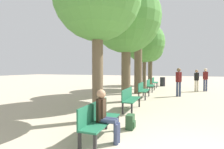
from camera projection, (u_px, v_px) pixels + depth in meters
bench_row_0 at (98, 118)px, 4.22m from camera, size 0.44×1.57×0.90m
bench_row_1 at (130, 97)px, 7.23m from camera, size 0.44×1.57×0.90m
bench_row_2 at (143, 89)px, 10.23m from camera, size 0.44×1.57×0.90m
bench_row_3 at (150, 84)px, 13.24m from camera, size 0.44×1.57×0.90m
bench_row_4 at (154, 82)px, 16.24m from camera, size 0.44×1.57×0.90m
tree_row_1 at (126, 19)px, 8.97m from camera, size 3.58×3.58×6.11m
tree_row_2 at (138, 24)px, 12.03m from camera, size 2.89×2.89×6.39m
tree_row_3 at (144, 43)px, 14.58m from camera, size 3.35×3.35×5.60m
tree_row_4 at (150, 50)px, 18.19m from camera, size 2.67×2.67×5.11m
person_seated at (106, 114)px, 4.08m from camera, size 0.55×0.31×1.23m
backpack at (130, 122)px, 4.96m from camera, size 0.24×0.31×0.41m
pedestrian_near at (179, 80)px, 10.81m from camera, size 0.36×0.31×1.76m
pedestrian_mid at (205, 78)px, 13.25m from camera, size 0.35×0.28×1.74m
pedestrian_far at (197, 79)px, 13.14m from camera, size 0.33×0.27×1.65m
trash_bin at (163, 82)px, 17.18m from camera, size 0.49×0.49×0.88m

